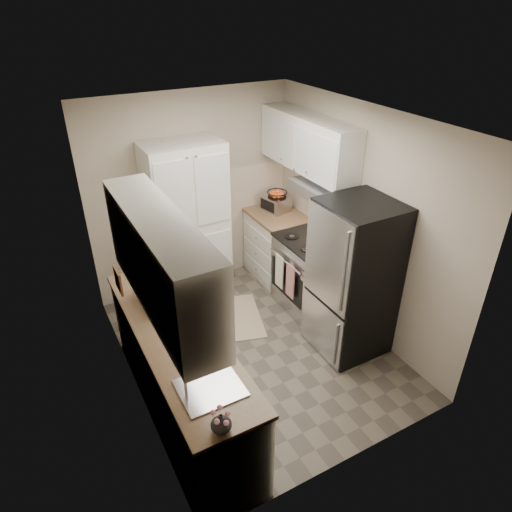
{
  "coord_description": "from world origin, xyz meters",
  "views": [
    {
      "loc": [
        -1.84,
        -3.4,
        3.42
      ],
      "look_at": [
        0.1,
        0.15,
        1.07
      ],
      "focal_mm": 32.0,
      "sensor_mm": 36.0,
      "label": 1
    }
  ],
  "objects_px": {
    "electric_range": "(310,272)",
    "wine_bottle": "(142,265)",
    "pantry_cabinet": "(188,225)",
    "microwave": "(164,288)",
    "toaster_oven": "(276,204)",
    "refrigerator": "(353,279)"
  },
  "relations": [
    {
      "from": "microwave",
      "to": "refrigerator",
      "type": "bearing_deg",
      "value": -114.38
    },
    {
      "from": "microwave",
      "to": "wine_bottle",
      "type": "distance_m",
      "value": 0.49
    },
    {
      "from": "refrigerator",
      "to": "toaster_oven",
      "type": "xyz_separation_m",
      "value": [
        0.09,
        1.73,
        0.17
      ]
    },
    {
      "from": "electric_range",
      "to": "wine_bottle",
      "type": "xyz_separation_m",
      "value": [
        -1.95,
        0.17,
        0.58
      ]
    },
    {
      "from": "pantry_cabinet",
      "to": "wine_bottle",
      "type": "bearing_deg",
      "value": -136.04
    },
    {
      "from": "electric_range",
      "to": "wine_bottle",
      "type": "bearing_deg",
      "value": 174.89
    },
    {
      "from": "microwave",
      "to": "toaster_oven",
      "type": "xyz_separation_m",
      "value": [
        1.94,
        1.24,
        -0.03
      ]
    },
    {
      "from": "microwave",
      "to": "wine_bottle",
      "type": "bearing_deg",
      "value": -1.66
    },
    {
      "from": "pantry_cabinet",
      "to": "wine_bottle",
      "type": "xyz_separation_m",
      "value": [
        -0.78,
        -0.75,
        0.06
      ]
    },
    {
      "from": "electric_range",
      "to": "microwave",
      "type": "distance_m",
      "value": 1.99
    },
    {
      "from": "electric_range",
      "to": "microwave",
      "type": "relative_size",
      "value": 2.42
    },
    {
      "from": "microwave",
      "to": "electric_range",
      "type": "bearing_deg",
      "value": -90.21
    },
    {
      "from": "pantry_cabinet",
      "to": "electric_range",
      "type": "bearing_deg",
      "value": -38.22
    },
    {
      "from": "refrigerator",
      "to": "toaster_oven",
      "type": "bearing_deg",
      "value": 86.86
    },
    {
      "from": "electric_range",
      "to": "refrigerator",
      "type": "xyz_separation_m",
      "value": [
        -0.03,
        -0.8,
        0.37
      ]
    },
    {
      "from": "electric_range",
      "to": "pantry_cabinet",
      "type": "bearing_deg",
      "value": 141.78
    },
    {
      "from": "pantry_cabinet",
      "to": "toaster_oven",
      "type": "xyz_separation_m",
      "value": [
        1.23,
        0.0,
        0.02
      ]
    },
    {
      "from": "wine_bottle",
      "to": "microwave",
      "type": "bearing_deg",
      "value": -82.05
    },
    {
      "from": "refrigerator",
      "to": "toaster_oven",
      "type": "distance_m",
      "value": 1.74
    },
    {
      "from": "toaster_oven",
      "to": "refrigerator",
      "type": "bearing_deg",
      "value": -104.61
    },
    {
      "from": "pantry_cabinet",
      "to": "microwave",
      "type": "bearing_deg",
      "value": -119.85
    },
    {
      "from": "microwave",
      "to": "wine_bottle",
      "type": "relative_size",
      "value": 1.64
    }
  ]
}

